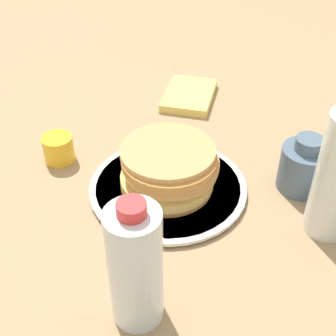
% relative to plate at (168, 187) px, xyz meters
% --- Properties ---
extents(ground_plane, '(4.00, 4.00, 0.00)m').
position_rel_plate_xyz_m(ground_plane, '(0.02, -0.02, -0.01)').
color(ground_plane, '#9E7F5B').
extents(plate, '(0.30, 0.30, 0.01)m').
position_rel_plate_xyz_m(plate, '(0.00, 0.00, 0.00)').
color(plate, silver).
rests_on(plate, ground_plane).
extents(pancake_stack, '(0.19, 0.18, 0.09)m').
position_rel_plate_xyz_m(pancake_stack, '(0.00, 0.00, 0.05)').
color(pancake_stack, '#CE9047').
rests_on(pancake_stack, plate).
extents(juice_glass, '(0.06, 0.06, 0.06)m').
position_rel_plate_xyz_m(juice_glass, '(0.09, -0.23, 0.02)').
color(juice_glass, yellow).
rests_on(juice_glass, ground_plane).
extents(cream_jug, '(0.09, 0.09, 0.11)m').
position_rel_plate_xyz_m(cream_jug, '(-0.19, 0.17, 0.04)').
color(cream_jug, '#4C6075').
rests_on(cream_jug, ground_plane).
extents(water_bottle_near, '(0.07, 0.07, 0.22)m').
position_rel_plate_xyz_m(water_bottle_near, '(0.22, 0.16, 0.09)').
color(water_bottle_near, silver).
rests_on(water_bottle_near, ground_plane).
extents(napkin, '(0.20, 0.18, 0.02)m').
position_rel_plate_xyz_m(napkin, '(-0.28, -0.20, 0.00)').
color(napkin, '#E5D166').
rests_on(napkin, ground_plane).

